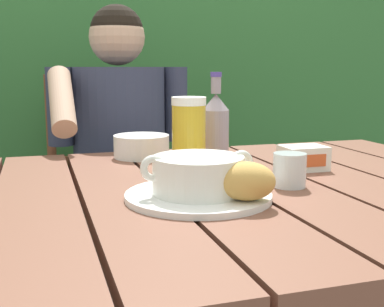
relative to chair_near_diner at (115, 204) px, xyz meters
name	(u,v)px	position (x,y,z in m)	size (l,w,h in m)	color
dining_table	(203,225)	(0.05, -0.94, 0.20)	(1.49, 0.99, 0.75)	brown
hedge_backdrop	(96,80)	(0.02, 0.63, 0.47)	(3.57, 0.84, 2.20)	#336C34
chair_near_diner	(115,204)	(0.00, 0.00, 0.00)	(0.48, 0.47, 0.97)	brown
person_eating	(121,151)	(0.00, -0.20, 0.24)	(0.48, 0.47, 1.21)	#323851
serving_plate	(198,196)	(0.01, -1.02, 0.29)	(0.28, 0.28, 0.01)	white
soup_bowl	(198,174)	(0.01, -1.02, 0.33)	(0.22, 0.17, 0.08)	white
bread_roll	(246,181)	(0.08, -1.09, 0.33)	(0.13, 0.12, 0.07)	tan
beer_glass	(189,136)	(0.06, -0.80, 0.37)	(0.08, 0.08, 0.18)	gold
beer_bottle	(216,128)	(0.15, -0.73, 0.38)	(0.07, 0.07, 0.24)	gray
water_glass_small	(289,170)	(0.23, -0.98, 0.32)	(0.07, 0.07, 0.07)	silver
butter_tub	(303,158)	(0.34, -0.84, 0.31)	(0.11, 0.08, 0.06)	white
table_knife	(246,184)	(0.14, -0.95, 0.29)	(0.17, 0.02, 0.01)	silver
diner_bowl	(141,146)	(0.00, -0.55, 0.31)	(0.15, 0.15, 0.06)	white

